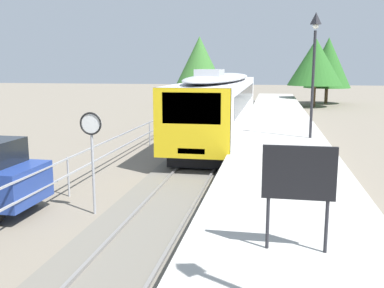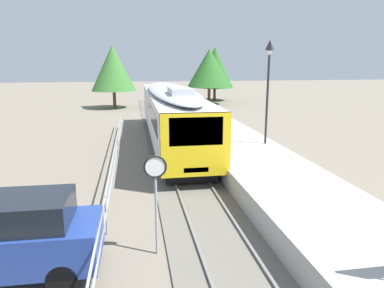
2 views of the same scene
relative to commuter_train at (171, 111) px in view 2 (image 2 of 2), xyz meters
The scene contains 11 objects.
ground_plane 4.25m from the commuter_train, 144.94° to the right, with size 160.00×160.00×0.00m, color slate.
track_rails 2.98m from the commuter_train, 90.00° to the right, with size 3.20×60.00×0.14m.
commuter_train is the anchor object (origin of this frame).
station_platform 4.23m from the commuter_train, 32.93° to the right, with size 3.90×60.00×0.90m, color #B7B5AD.
platform_lamp_mid_platform 7.02m from the commuter_train, 46.33° to the right, with size 0.34×0.34×5.35m.
speed_limit_sign 13.63m from the commuter_train, 97.87° to the right, with size 0.61×0.10×2.81m.
carpark_fence 12.61m from the commuter_train, 105.25° to the right, with size 0.06×36.06×1.25m.
parked_suv_blue 15.06m from the commuter_train, 111.67° to the right, with size 4.62×1.96×2.04m.
tree_behind_carpark 20.02m from the commuter_train, 103.09° to the left, with size 5.02×5.02×7.06m.
tree_behind_station_far 22.42m from the commuter_train, 71.68° to the left, with size 5.46×5.46×6.81m.
tree_distant_left 27.27m from the commuter_train, 71.18° to the left, with size 5.07×5.07×7.21m.
Camera 2 is at (-2.36, 1.79, 5.13)m, focal length 33.07 mm.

